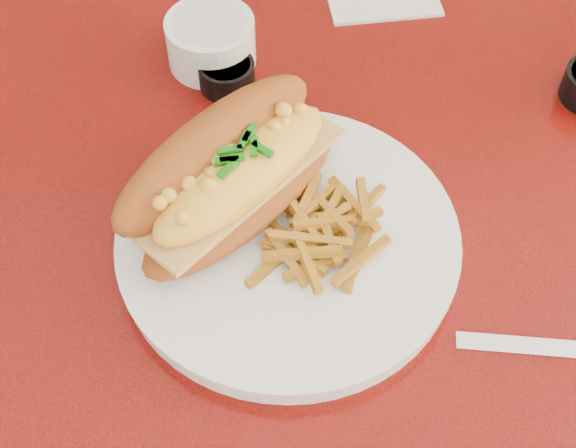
{
  "coord_description": "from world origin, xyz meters",
  "views": [
    {
      "loc": [
        -0.09,
        -0.45,
        1.39
      ],
      "look_at": [
        -0.09,
        -0.03,
        0.81
      ],
      "focal_mm": 50.0,
      "sensor_mm": 36.0,
      "label": 1
    }
  ],
  "objects_px": {
    "diner_table": "(366,309)",
    "mac_hoagie": "(232,173)",
    "fork": "(374,231)",
    "booth_bench_far": "(328,43)",
    "dinner_plate": "(288,242)",
    "sauce_cup_left": "(226,73)",
    "gravy_ramekin": "(211,40)"
  },
  "relations": [
    {
      "from": "mac_hoagie",
      "to": "gravy_ramekin",
      "type": "height_order",
      "value": "mac_hoagie"
    },
    {
      "from": "mac_hoagie",
      "to": "dinner_plate",
      "type": "bearing_deg",
      "value": -84.66
    },
    {
      "from": "dinner_plate",
      "to": "gravy_ramekin",
      "type": "relative_size",
      "value": 3.03
    },
    {
      "from": "diner_table",
      "to": "mac_hoagie",
      "type": "height_order",
      "value": "mac_hoagie"
    },
    {
      "from": "dinner_plate",
      "to": "mac_hoagie",
      "type": "relative_size",
      "value": 1.52
    },
    {
      "from": "diner_table",
      "to": "dinner_plate",
      "type": "xyz_separation_m",
      "value": [
        -0.09,
        -0.03,
        0.17
      ]
    },
    {
      "from": "booth_bench_far",
      "to": "dinner_plate",
      "type": "height_order",
      "value": "booth_bench_far"
    },
    {
      "from": "gravy_ramekin",
      "to": "dinner_plate",
      "type": "bearing_deg",
      "value": -72.25
    },
    {
      "from": "dinner_plate",
      "to": "mac_hoagie",
      "type": "xyz_separation_m",
      "value": [
        -0.05,
        0.04,
        0.05
      ]
    },
    {
      "from": "diner_table",
      "to": "sauce_cup_left",
      "type": "distance_m",
      "value": 0.3
    },
    {
      "from": "diner_table",
      "to": "booth_bench_far",
      "type": "bearing_deg",
      "value": 90.0
    },
    {
      "from": "dinner_plate",
      "to": "mac_hoagie",
      "type": "height_order",
      "value": "mac_hoagie"
    },
    {
      "from": "mac_hoagie",
      "to": "diner_table",
      "type": "bearing_deg",
      "value": -50.92
    },
    {
      "from": "booth_bench_far",
      "to": "gravy_ramekin",
      "type": "relative_size",
      "value": 9.49
    },
    {
      "from": "booth_bench_far",
      "to": "mac_hoagie",
      "type": "relative_size",
      "value": 4.76
    },
    {
      "from": "booth_bench_far",
      "to": "fork",
      "type": "distance_m",
      "value": 0.98
    },
    {
      "from": "mac_hoagie",
      "to": "fork",
      "type": "xyz_separation_m",
      "value": [
        0.13,
        -0.03,
        -0.04
      ]
    },
    {
      "from": "dinner_plate",
      "to": "fork",
      "type": "height_order",
      "value": "same"
    },
    {
      "from": "diner_table",
      "to": "fork",
      "type": "distance_m",
      "value": 0.19
    },
    {
      "from": "dinner_plate",
      "to": "sauce_cup_left",
      "type": "xyz_separation_m",
      "value": [
        -0.06,
        0.22,
        0.0
      ]
    },
    {
      "from": "booth_bench_far",
      "to": "fork",
      "type": "bearing_deg",
      "value": -90.66
    },
    {
      "from": "booth_bench_far",
      "to": "mac_hoagie",
      "type": "distance_m",
      "value": 0.98
    },
    {
      "from": "diner_table",
      "to": "dinner_plate",
      "type": "height_order",
      "value": "dinner_plate"
    },
    {
      "from": "diner_table",
      "to": "gravy_ramekin",
      "type": "height_order",
      "value": "gravy_ramekin"
    },
    {
      "from": "dinner_plate",
      "to": "gravy_ramekin",
      "type": "distance_m",
      "value": 0.27
    },
    {
      "from": "gravy_ramekin",
      "to": "mac_hoagie",
      "type": "bearing_deg",
      "value": -81.47
    },
    {
      "from": "booth_bench_far",
      "to": "diner_table",
      "type": "bearing_deg",
      "value": -90.0
    },
    {
      "from": "dinner_plate",
      "to": "sauce_cup_left",
      "type": "bearing_deg",
      "value": 106.47
    },
    {
      "from": "mac_hoagie",
      "to": "fork",
      "type": "relative_size",
      "value": 1.66
    },
    {
      "from": "dinner_plate",
      "to": "gravy_ramekin",
      "type": "height_order",
      "value": "gravy_ramekin"
    },
    {
      "from": "fork",
      "to": "mac_hoagie",
      "type": "bearing_deg",
      "value": 82.0
    },
    {
      "from": "diner_table",
      "to": "fork",
      "type": "height_order",
      "value": "fork"
    }
  ]
}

